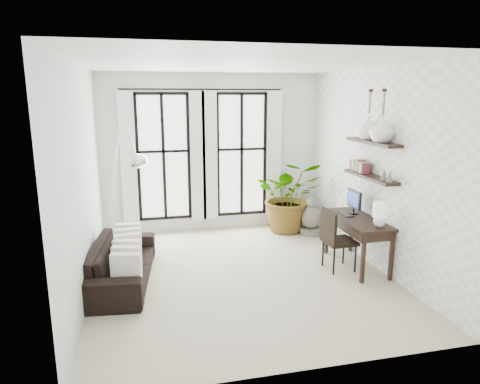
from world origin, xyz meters
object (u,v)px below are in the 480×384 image
object	(u,v)px
buddha	(311,219)
arc_lamp	(124,169)
desk	(359,223)
desk_chair	(335,236)
plant	(289,196)
sofa	(121,262)

from	to	relation	value
buddha	arc_lamp	bearing A→B (deg)	-159.38
arc_lamp	buddha	size ratio (longest dim) A/B	3.06
desk	arc_lamp	size ratio (longest dim) A/B	0.58
arc_lamp	desk_chair	bearing A→B (deg)	-7.94
desk	arc_lamp	world-z (taller)	arc_lamp
plant	arc_lamp	size ratio (longest dim) A/B	0.63
arc_lamp	buddha	world-z (taller)	arc_lamp
desk	buddha	world-z (taller)	desk
desk_chair	arc_lamp	distance (m)	3.44
sofa	arc_lamp	bearing A→B (deg)	-29.84
buddha	desk_chair	bearing A→B (deg)	-100.47
arc_lamp	buddha	distance (m)	4.03
plant	desk	size ratio (longest dim) A/B	1.07
sofa	plant	distance (m)	3.78
plant	desk_chair	xyz separation A→B (m)	(0.03, -2.11, -0.18)
plant	desk_chair	world-z (taller)	plant
plant	arc_lamp	xyz separation A→B (m)	(-3.18, -1.66, 0.96)
plant	desk_chair	distance (m)	2.11
desk	desk_chair	bearing A→B (deg)	-177.36
desk	sofa	bearing A→B (deg)	175.73
plant	arc_lamp	bearing A→B (deg)	-152.51
desk_chair	buddha	xyz separation A→B (m)	(0.33, 1.78, -0.24)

